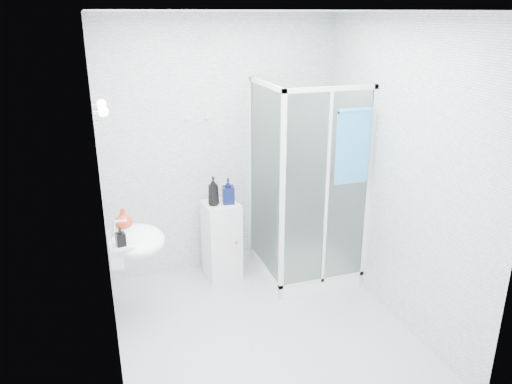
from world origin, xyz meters
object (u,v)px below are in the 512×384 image
object	(u,v)px
soap_dispenser_black	(120,236)
shampoo_bottle_b	(228,191)
hand_towel	(353,145)
soap_dispenser_orange	(123,219)
shampoo_bottle_a	(213,191)
storage_cabinet	(222,240)
wall_basin	(134,241)
shower_enclosure	(301,238)

from	to	relation	value
soap_dispenser_black	shampoo_bottle_b	bearing A→B (deg)	34.96
hand_towel	soap_dispenser_orange	bearing A→B (deg)	174.06
hand_towel	shampoo_bottle_a	bearing A→B (deg)	150.03
shampoo_bottle_b	hand_towel	bearing A→B (deg)	-33.71
storage_cabinet	hand_towel	distance (m)	1.65
storage_cabinet	hand_towel	bearing A→B (deg)	-37.88
hand_towel	shampoo_bottle_b	bearing A→B (deg)	146.29
storage_cabinet	hand_towel	world-z (taller)	hand_towel
wall_basin	hand_towel	xyz separation A→B (m)	(1.95, -0.09, 0.69)
soap_dispenser_orange	soap_dispenser_black	xyz separation A→B (m)	(-0.05, -0.31, -0.01)
wall_basin	hand_towel	world-z (taller)	hand_towel
storage_cabinet	soap_dispenser_orange	world-z (taller)	soap_dispenser_orange
shampoo_bottle_b	soap_dispenser_black	size ratio (longest dim) A/B	1.60
soap_dispenser_black	shower_enclosure	bearing A→B (deg)	15.97
wall_basin	soap_dispenser_black	distance (m)	0.26
soap_dispenser_black	soap_dispenser_orange	bearing A→B (deg)	81.53
storage_cabinet	soap_dispenser_orange	size ratio (longest dim) A/B	4.30
storage_cabinet	shampoo_bottle_b	distance (m)	0.54
shower_enclosure	soap_dispenser_black	size ratio (longest dim) A/B	12.55
shampoo_bottle_b	soap_dispenser_orange	distance (m)	1.13
wall_basin	hand_towel	size ratio (longest dim) A/B	0.82
shampoo_bottle_a	shower_enclosure	bearing A→B (deg)	-16.66
wall_basin	shampoo_bottle_a	world-z (taller)	shampoo_bottle_a
shower_enclosure	soap_dispenser_black	distance (m)	1.90
storage_cabinet	shampoo_bottle_b	world-z (taller)	shampoo_bottle_b
shower_enclosure	storage_cabinet	world-z (taller)	shower_enclosure
shower_enclosure	hand_towel	size ratio (longest dim) A/B	2.93
wall_basin	shower_enclosure	bearing A→B (deg)	10.81
hand_towel	soap_dispenser_black	distance (m)	2.14
shower_enclosure	shampoo_bottle_a	distance (m)	1.01
shampoo_bottle_a	soap_dispenser_orange	distance (m)	0.99
storage_cabinet	soap_dispenser_orange	bearing A→B (deg)	-159.39
hand_towel	shampoo_bottle_b	xyz separation A→B (m)	(-0.98, 0.65, -0.55)
shower_enclosure	shampoo_bottle_b	world-z (taller)	shower_enclosure
hand_towel	wall_basin	bearing A→B (deg)	177.50
hand_towel	soap_dispenser_orange	xyz separation A→B (m)	(-2.02, 0.21, -0.53)
shampoo_bottle_a	wall_basin	bearing A→B (deg)	-145.43
shower_enclosure	storage_cabinet	xyz separation A→B (m)	(-0.76, 0.27, -0.04)
storage_cabinet	shower_enclosure	bearing A→B (deg)	-25.08
soap_dispenser_black	hand_towel	bearing A→B (deg)	2.91
soap_dispenser_black	storage_cabinet	bearing A→B (deg)	37.65
shampoo_bottle_a	soap_dispenser_black	distance (m)	1.20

